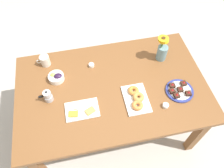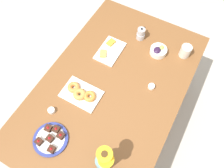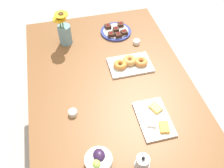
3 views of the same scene
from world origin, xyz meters
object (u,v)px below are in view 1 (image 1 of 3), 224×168
at_px(croissant_platter, 136,98).
at_px(dessert_plate, 179,91).
at_px(grape_bowl, 56,77).
at_px(jam_cup_berry, 91,65).
at_px(flower_vase, 162,51).
at_px(moka_pot, 48,96).
at_px(cheese_platter, 82,110).
at_px(jam_cup_honey, 166,106).
at_px(dining_table, 112,92).
at_px(coffee_mug, 45,60).

bearing_deg(croissant_platter, dessert_plate, -179.67).
bearing_deg(grape_bowl, jam_cup_berry, -165.45).
bearing_deg(flower_vase, moka_pot, 12.94).
height_order(cheese_platter, croissant_platter, croissant_platter).
height_order(croissant_platter, jam_cup_honey, croissant_platter).
height_order(grape_bowl, flower_vase, flower_vase).
distance_m(croissant_platter, dessert_plate, 0.37).
relative_size(jam_cup_honey, moka_pot, 0.40).
bearing_deg(flower_vase, dining_table, 23.59).
height_order(dessert_plate, flower_vase, flower_vase).
distance_m(coffee_mug, grape_bowl, 0.21).
xyz_separation_m(grape_bowl, jam_cup_honey, (-0.82, 0.45, -0.01)).
bearing_deg(dessert_plate, flower_vase, -85.30).
relative_size(jam_cup_berry, moka_pot, 0.40).
relative_size(coffee_mug, grape_bowl, 0.89).
distance_m(jam_cup_honey, flower_vase, 0.51).
distance_m(coffee_mug, flower_vase, 1.04).
distance_m(cheese_platter, jam_cup_honey, 0.66).
distance_m(grape_bowl, moka_pot, 0.21).
distance_m(dessert_plate, flower_vase, 0.39).
height_order(cheese_platter, jam_cup_honey, cheese_platter).
bearing_deg(dining_table, moka_pot, 1.73).
bearing_deg(dining_table, jam_cup_honey, 143.81).
bearing_deg(dessert_plate, jam_cup_honey, 34.83).
bearing_deg(croissant_platter, jam_cup_honey, 152.30).
relative_size(coffee_mug, cheese_platter, 0.45).
bearing_deg(grape_bowl, dining_table, 158.60).
distance_m(dining_table, coffee_mug, 0.66).
bearing_deg(jam_cup_honey, flower_vase, -104.72).
bearing_deg(croissant_platter, dining_table, -44.83).
relative_size(jam_cup_honey, dessert_plate, 0.21).
height_order(croissant_platter, dessert_plate, dessert_plate).
xyz_separation_m(coffee_mug, dessert_plate, (-1.06, 0.53, -0.04)).
relative_size(dining_table, moka_pot, 13.45).
relative_size(jam_cup_berry, dessert_plate, 0.21).
height_order(coffee_mug, cheese_platter, coffee_mug).
distance_m(dining_table, croissant_platter, 0.25).
relative_size(jam_cup_honey, jam_cup_berry, 1.00).
relative_size(dining_table, flower_vase, 6.26).
bearing_deg(jam_cup_berry, croissant_platter, 125.29).
relative_size(grape_bowl, cheese_platter, 0.51).
height_order(jam_cup_honey, moka_pot, moka_pot).
relative_size(grape_bowl, moka_pot, 1.11).
bearing_deg(moka_pot, coffee_mug, -88.58).
height_order(coffee_mug, jam_cup_honey, coffee_mug).
bearing_deg(jam_cup_honey, moka_pot, -16.05).
height_order(cheese_platter, dessert_plate, dessert_plate).
height_order(jam_cup_berry, dessert_plate, dessert_plate).
relative_size(flower_vase, moka_pot, 2.15).
relative_size(croissant_platter, jam_cup_honey, 5.83).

